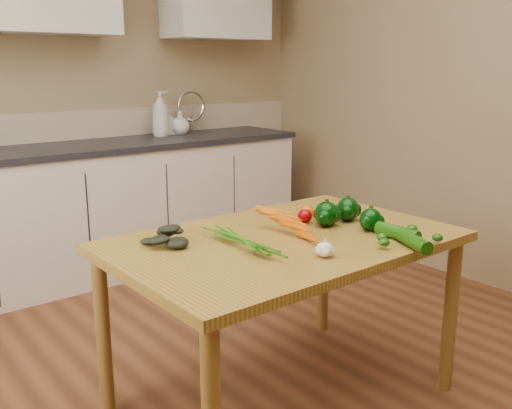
{
  "coord_description": "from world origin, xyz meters",
  "views": [
    {
      "loc": [
        -1.37,
        -1.43,
        1.41
      ],
      "look_at": [
        0.13,
        0.47,
        0.82
      ],
      "focal_mm": 40.0,
      "sensor_mm": 36.0,
      "label": 1
    }
  ],
  "objects_px": {
    "soap_bottle_b": "(170,123)",
    "tomato_c": "(329,209)",
    "garlic_bulb": "(325,250)",
    "tomato_a": "(305,216)",
    "zucchini_a": "(398,233)",
    "leafy_greens": "(170,232)",
    "pepper_a": "(326,214)",
    "carrot_bunch": "(275,230)",
    "pepper_c": "(371,220)",
    "soap_bottle_a": "(160,114)",
    "soap_bottle_c": "(180,122)",
    "zucchini_b": "(411,240)",
    "table": "(284,257)",
    "pepper_b": "(348,209)",
    "tomato_b": "(307,211)"
  },
  "relations": [
    {
      "from": "zucchini_b",
      "to": "pepper_a",
      "type": "bearing_deg",
      "value": 96.76
    },
    {
      "from": "tomato_c",
      "to": "zucchini_a",
      "type": "distance_m",
      "value": 0.42
    },
    {
      "from": "tomato_b",
      "to": "tomato_c",
      "type": "bearing_deg",
      "value": -27.1
    },
    {
      "from": "leafy_greens",
      "to": "pepper_a",
      "type": "bearing_deg",
      "value": -15.8
    },
    {
      "from": "soap_bottle_b",
      "to": "leafy_greens",
      "type": "distance_m",
      "value": 2.23
    },
    {
      "from": "leafy_greens",
      "to": "tomato_a",
      "type": "height_order",
      "value": "leafy_greens"
    },
    {
      "from": "soap_bottle_a",
      "to": "tomato_b",
      "type": "height_order",
      "value": "soap_bottle_a"
    },
    {
      "from": "soap_bottle_b",
      "to": "leafy_greens",
      "type": "xyz_separation_m",
      "value": [
        -1.11,
        -1.92,
        -0.2
      ]
    },
    {
      "from": "carrot_bunch",
      "to": "tomato_a",
      "type": "xyz_separation_m",
      "value": [
        0.26,
        0.1,
        -0.0
      ]
    },
    {
      "from": "soap_bottle_b",
      "to": "tomato_c",
      "type": "distance_m",
      "value": 2.04
    },
    {
      "from": "pepper_c",
      "to": "zucchini_a",
      "type": "relative_size",
      "value": 0.49
    },
    {
      "from": "soap_bottle_b",
      "to": "garlic_bulb",
      "type": "xyz_separation_m",
      "value": [
        -0.74,
        -2.4,
        -0.23
      ]
    },
    {
      "from": "table",
      "to": "soap_bottle_a",
      "type": "height_order",
      "value": "soap_bottle_a"
    },
    {
      "from": "table",
      "to": "soap_bottle_a",
      "type": "distance_m",
      "value": 2.2
    },
    {
      "from": "soap_bottle_c",
      "to": "carrot_bunch",
      "type": "height_order",
      "value": "soap_bottle_c"
    },
    {
      "from": "garlic_bulb",
      "to": "tomato_a",
      "type": "relative_size",
      "value": 1.0
    },
    {
      "from": "pepper_c",
      "to": "zucchini_a",
      "type": "bearing_deg",
      "value": -94.65
    },
    {
      "from": "tomato_c",
      "to": "soap_bottle_c",
      "type": "bearing_deg",
      "value": 78.8
    },
    {
      "from": "table",
      "to": "tomato_a",
      "type": "distance_m",
      "value": 0.27
    },
    {
      "from": "soap_bottle_c",
      "to": "pepper_b",
      "type": "distance_m",
      "value": 2.1
    },
    {
      "from": "table",
      "to": "zucchini_b",
      "type": "height_order",
      "value": "zucchini_b"
    },
    {
      "from": "tomato_a",
      "to": "zucchini_a",
      "type": "bearing_deg",
      "value": -73.85
    },
    {
      "from": "pepper_a",
      "to": "zucchini_b",
      "type": "relative_size",
      "value": 0.46
    },
    {
      "from": "pepper_c",
      "to": "tomato_b",
      "type": "distance_m",
      "value": 0.32
    },
    {
      "from": "carrot_bunch",
      "to": "pepper_a",
      "type": "xyz_separation_m",
      "value": [
        0.29,
        0.01,
        0.02
      ]
    },
    {
      "from": "tomato_a",
      "to": "carrot_bunch",
      "type": "bearing_deg",
      "value": -158.15
    },
    {
      "from": "tomato_c",
      "to": "tomato_a",
      "type": "bearing_deg",
      "value": -177.94
    },
    {
      "from": "soap_bottle_c",
      "to": "tomato_b",
      "type": "distance_m",
      "value": 1.98
    },
    {
      "from": "garlic_bulb",
      "to": "tomato_a",
      "type": "bearing_deg",
      "value": 55.93
    },
    {
      "from": "carrot_bunch",
      "to": "soap_bottle_c",
      "type": "bearing_deg",
      "value": 68.1
    },
    {
      "from": "leafy_greens",
      "to": "tomato_b",
      "type": "bearing_deg",
      "value": -3.01
    },
    {
      "from": "tomato_c",
      "to": "soap_bottle_a",
      "type": "bearing_deg",
      "value": 83.49
    },
    {
      "from": "leafy_greens",
      "to": "zucchini_a",
      "type": "relative_size",
      "value": 1.03
    },
    {
      "from": "soap_bottle_b",
      "to": "pepper_b",
      "type": "bearing_deg",
      "value": 107.37
    },
    {
      "from": "carrot_bunch",
      "to": "tomato_a",
      "type": "relative_size",
      "value": 3.93
    },
    {
      "from": "tomato_b",
      "to": "zucchini_a",
      "type": "relative_size",
      "value": 0.33
    },
    {
      "from": "table",
      "to": "soap_bottle_a",
      "type": "xyz_separation_m",
      "value": [
        0.6,
        2.07,
        0.41
      ]
    },
    {
      "from": "tomato_c",
      "to": "table",
      "type": "bearing_deg",
      "value": -162.28
    },
    {
      "from": "soap_bottle_b",
      "to": "zucchini_b",
      "type": "bearing_deg",
      "value": 106.74
    },
    {
      "from": "leafy_greens",
      "to": "pepper_a",
      "type": "height_order",
      "value": "pepper_a"
    },
    {
      "from": "pepper_a",
      "to": "zucchini_b",
      "type": "bearing_deg",
      "value": -83.24
    },
    {
      "from": "table",
      "to": "leafy_greens",
      "type": "height_order",
      "value": "leafy_greens"
    },
    {
      "from": "soap_bottle_c",
      "to": "tomato_c",
      "type": "xyz_separation_m",
      "value": [
        -0.39,
        -1.96,
        -0.22
      ]
    },
    {
      "from": "pepper_b",
      "to": "pepper_c",
      "type": "bearing_deg",
      "value": -103.83
    },
    {
      "from": "tomato_a",
      "to": "tomato_b",
      "type": "bearing_deg",
      "value": 39.88
    },
    {
      "from": "pepper_c",
      "to": "soap_bottle_a",
      "type": "bearing_deg",
      "value": 83.58
    },
    {
      "from": "soap_bottle_b",
      "to": "zucchini_b",
      "type": "height_order",
      "value": "soap_bottle_b"
    },
    {
      "from": "soap_bottle_b",
      "to": "tomato_a",
      "type": "height_order",
      "value": "soap_bottle_b"
    },
    {
      "from": "pepper_a",
      "to": "tomato_b",
      "type": "relative_size",
      "value": 1.64
    },
    {
      "from": "table",
      "to": "carrot_bunch",
      "type": "xyz_separation_m",
      "value": [
        -0.04,
        0.01,
        0.12
      ]
    }
  ]
}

